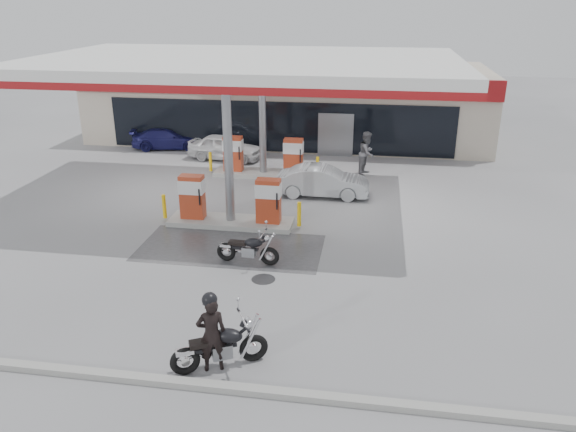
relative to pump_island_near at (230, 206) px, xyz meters
name	(u,v)px	position (x,y,z in m)	size (l,w,h in m)	color
ground	(216,247)	(0.00, -2.00, -0.71)	(90.00, 90.00, 0.00)	gray
wet_patch	(231,248)	(0.50, -2.00, -0.71)	(6.00, 3.00, 0.00)	#4C4C4F
drain_cover	(263,279)	(2.00, -4.00, -0.71)	(0.70, 0.70, 0.01)	#38383A
kerb	(127,377)	(0.00, -9.00, -0.64)	(28.00, 0.25, 0.15)	gray
store_building	(290,102)	(0.01, 13.94, 1.30)	(22.00, 8.22, 4.00)	beige
canopy	(246,66)	(0.00, 3.00, 4.56)	(16.00, 10.02, 5.51)	silver
pump_island_near	(230,206)	(0.00, 0.00, 0.00)	(5.14, 1.30, 1.78)	#9E9E99
pump_island_far	(263,161)	(0.00, 6.00, 0.00)	(5.14, 1.30, 1.78)	#9E9E99
main_motorcycle	(221,348)	(1.90, -8.22, -0.20)	(2.04, 1.22, 1.14)	black
biker_main	(212,334)	(1.73, -8.31, 0.19)	(0.66, 0.43, 1.80)	black
parked_motorcycle	(249,249)	(1.35, -3.00, -0.25)	(2.01, 0.77, 1.03)	black
sedan_white	(225,147)	(-2.43, 8.37, -0.07)	(1.50, 3.73, 1.27)	silver
attendant	(367,153)	(4.67, 7.00, 0.29)	(0.97, 0.76, 1.99)	slate
hatchback_silver	(323,181)	(2.97, 3.60, -0.08)	(1.32, 3.80, 1.25)	#ADB1B5
parked_car_left	(168,138)	(-6.06, 10.00, -0.16)	(1.54, 3.79, 1.10)	navy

